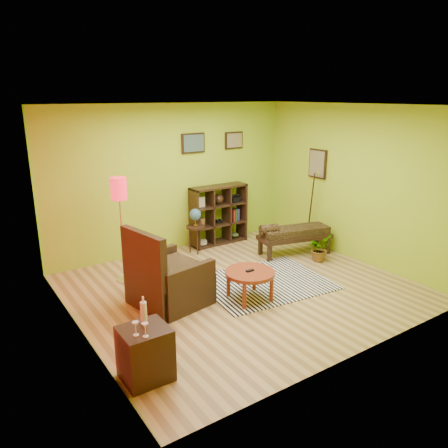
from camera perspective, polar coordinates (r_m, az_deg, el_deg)
ground at (r=7.00m, az=2.28°, el=-8.32°), size 5.00×5.00×0.00m
room_shell at (r=6.41m, az=1.71°, el=6.26°), size 5.04×4.54×2.82m
zebra_rug at (r=7.21m, az=5.30°, el=-7.59°), size 2.15×1.79×0.01m
coffee_table at (r=6.48m, az=3.40°, el=-6.69°), size 0.74×0.74×0.47m
armchair at (r=6.41m, az=-7.53°, el=-7.39°), size 1.13×1.13×1.18m
side_cabinet at (r=4.92m, az=-10.25°, el=-16.26°), size 0.50×0.46×0.91m
floor_lamp at (r=7.00m, az=-13.51°, el=3.30°), size 0.26×0.26×1.72m
globe_table at (r=8.29m, az=-3.76°, el=0.57°), size 0.36×0.36×0.88m
cube_shelf at (r=8.86m, az=-0.63°, el=1.23°), size 1.20×0.35×1.20m
bench at (r=8.37m, az=9.00°, el=-1.24°), size 1.48×0.81×0.65m
potted_plant at (r=8.20m, az=12.29°, el=-3.46°), size 0.59×0.62×0.38m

